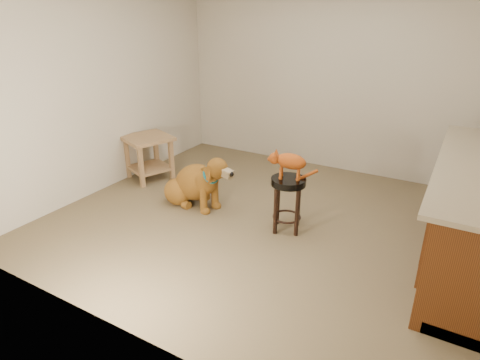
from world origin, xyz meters
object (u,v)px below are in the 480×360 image
Objects in this scene: padded_stool at (288,194)px; wood_stool at (460,210)px; golden_retriever at (196,184)px; side_table at (148,151)px; tabby_kitten at (288,162)px.

padded_stool is 1.70m from wood_stool.
golden_retriever reaches higher than padded_stool.
tabby_kitten is at bearing -9.54° from side_table.
tabby_kitten is at bearing -166.74° from padded_stool.
side_table reaches higher than padded_stool.
tabby_kitten is (-0.01, -0.00, 0.35)m from padded_stool.
side_table is 1.62× the size of tabby_kitten.
golden_retriever is 1.27m from tabby_kitten.
golden_retriever is at bearing -18.82° from side_table.
side_table is at bearing 151.48° from tabby_kitten.
padded_stool is at bearing 11.04° from golden_retriever.
tabby_kitten is (2.21, -0.37, 0.37)m from side_table.
padded_stool is 0.35m from tabby_kitten.
tabby_kitten reaches higher than wood_stool.
side_table is at bearing -176.05° from wood_stool.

